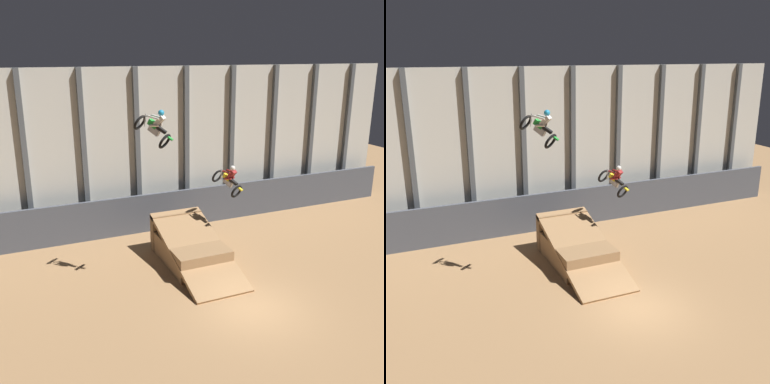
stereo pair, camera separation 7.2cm
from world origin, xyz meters
The scene contains 6 objects.
ground_plane centered at (0.00, 0.00, 0.00)m, with size 60.00×60.00×0.00m, color #9E754C.
arena_back_wall centered at (0.00, 10.78, 4.66)m, with size 32.00×0.40×9.31m.
lower_barrier centered at (0.00, 9.67, 1.13)m, with size 31.36×0.20×2.25m.
dirt_ramp centered at (-0.61, 5.19, 0.70)m, with size 2.74×6.14×2.11m.
rider_bike_left_air centered at (-2.67, 4.05, 7.02)m, with size 1.64×1.75×1.70m.
rider_bike_right_air centered at (1.62, 5.39, 3.89)m, with size 1.30×1.88×1.68m.
Camera 2 is at (-8.62, -13.85, 10.04)m, focal length 42.00 mm.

